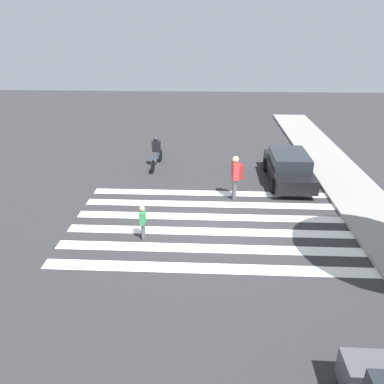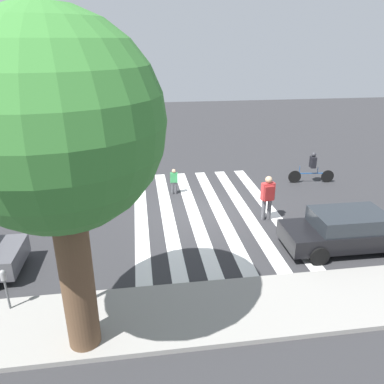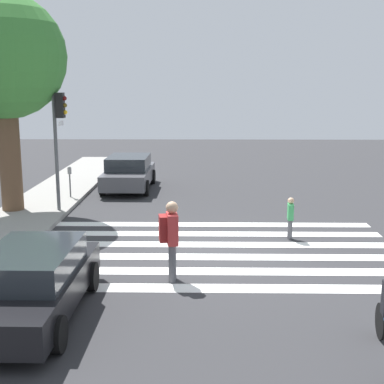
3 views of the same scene
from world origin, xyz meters
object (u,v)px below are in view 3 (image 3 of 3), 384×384
at_px(street_tree, 3,59).
at_px(car_parked_far_curb, 32,282).
at_px(parking_meter, 70,175).
at_px(car_parked_dark_suv, 129,172).
at_px(pedestrian_adult_tall_backpack, 170,235).
at_px(traffic_light, 59,126).
at_px(pedestrian_adult_yellow_jacket, 290,216).

height_order(street_tree, car_parked_far_curb, street_tree).
distance_m(parking_meter, car_parked_dark_suv, 3.06).
bearing_deg(pedestrian_adult_tall_backpack, car_parked_dark_suv, -176.29).
distance_m(parking_meter, pedestrian_adult_tall_backpack, 9.63).
relative_size(street_tree, car_parked_dark_suv, 1.70).
bearing_deg(car_parked_far_curb, parking_meter, 10.28).
bearing_deg(parking_meter, car_parked_far_curb, -170.21).
bearing_deg(car_parked_dark_suv, pedestrian_adult_tall_backpack, -166.98).
distance_m(traffic_light, car_parked_dark_suv, 5.33).
height_order(street_tree, pedestrian_adult_yellow_jacket, street_tree).
relative_size(pedestrian_adult_yellow_jacket, car_parked_dark_suv, 0.28).
relative_size(parking_meter, pedestrian_adult_tall_backpack, 0.72).
height_order(pedestrian_adult_tall_backpack, car_parked_dark_suv, pedestrian_adult_tall_backpack).
relative_size(traffic_light, pedestrian_adult_tall_backpack, 2.34).
xyz_separation_m(pedestrian_adult_yellow_jacket, car_parked_dark_suv, (7.49, 5.67, 0.04)).
distance_m(street_tree, pedestrian_adult_yellow_jacket, 10.66).
xyz_separation_m(street_tree, pedestrian_adult_yellow_jacket, (-3.04, -9.15, -4.56)).
relative_size(pedestrian_adult_tall_backpack, car_parked_far_curb, 0.42).
xyz_separation_m(parking_meter, car_parked_far_curb, (-10.59, -1.83, -0.29)).
bearing_deg(car_parked_far_curb, pedestrian_adult_yellow_jacket, -46.58).
distance_m(car_parked_far_curb, car_parked_dark_suv, 12.91).
bearing_deg(parking_meter, pedestrian_adult_tall_backpack, -153.05).
bearing_deg(traffic_light, car_parked_far_curb, -169.37).
relative_size(parking_meter, car_parked_far_curb, 0.30).
relative_size(parking_meter, car_parked_dark_suv, 0.31).
relative_size(pedestrian_adult_yellow_jacket, car_parked_far_curb, 0.28).
distance_m(traffic_light, pedestrian_adult_tall_backpack, 7.88).
bearing_deg(car_parked_far_curb, traffic_light, 11.12).
relative_size(street_tree, pedestrian_adult_yellow_jacket, 6.01).
distance_m(parking_meter, car_parked_far_curb, 10.75).
bearing_deg(pedestrian_adult_tall_backpack, pedestrian_adult_yellow_jacket, 127.39).
xyz_separation_m(parking_meter, pedestrian_adult_tall_backpack, (-8.58, -4.36, 0.09)).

